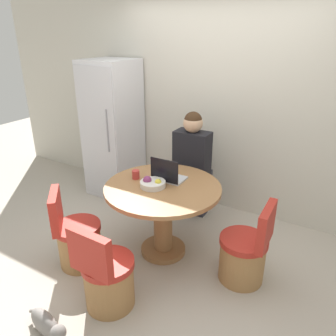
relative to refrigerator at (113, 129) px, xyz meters
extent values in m
plane|color=#B2A899|center=(1.36, -1.05, -0.90)|extent=(12.00, 12.00, 0.00)
cube|color=beige|center=(1.36, 0.37, 0.40)|extent=(7.00, 0.06, 2.60)
cube|color=silver|center=(0.00, 0.01, 0.00)|extent=(0.61, 0.62, 1.80)
cube|color=silver|center=(0.00, -0.31, 0.00)|extent=(0.59, 0.01, 1.70)
cylinder|color=gray|center=(0.18, -0.32, 0.09)|extent=(0.02, 0.02, 0.54)
cylinder|color=olive|center=(1.31, -0.89, -0.88)|extent=(0.46, 0.46, 0.05)
cylinder|color=olive|center=(1.31, -0.89, -0.52)|extent=(0.19, 0.19, 0.67)
cylinder|color=olive|center=(1.31, -0.89, -0.16)|extent=(1.13, 1.13, 0.04)
cylinder|color=#9E7042|center=(1.29, -1.71, -0.71)|extent=(0.41, 0.41, 0.38)
cylinder|color=#AD281E|center=(1.29, -1.71, -0.49)|extent=(0.43, 0.43, 0.06)
cube|color=#AD281E|center=(1.29, -1.89, -0.29)|extent=(0.39, 0.08, 0.36)
cylinder|color=#9E7042|center=(2.14, -0.87, -0.71)|extent=(0.41, 0.41, 0.38)
cylinder|color=#AD281E|center=(2.14, -0.87, -0.49)|extent=(0.43, 0.43, 0.06)
cube|color=#AD281E|center=(2.31, -0.86, -0.29)|extent=(0.08, 0.39, 0.36)
cylinder|color=#9E7042|center=(0.71, -1.45, -0.71)|extent=(0.41, 0.41, 0.38)
cylinder|color=#AD281E|center=(0.71, -1.45, -0.49)|extent=(0.43, 0.43, 0.06)
cube|color=#AD281E|center=(0.58, -1.57, -0.29)|extent=(0.32, 0.33, 0.36)
cube|color=#2D2D38|center=(1.26, 0.00, -0.68)|extent=(0.28, 0.16, 0.44)
cube|color=#2D2D38|center=(1.26, -0.06, -0.39)|extent=(0.32, 0.36, 0.14)
cube|color=black|center=(1.26, -0.14, -0.06)|extent=(0.40, 0.22, 0.52)
sphere|color=tan|center=(1.26, -0.14, 0.29)|extent=(0.22, 0.22, 0.22)
sphere|color=#382314|center=(1.26, -0.14, 0.32)|extent=(0.20, 0.20, 0.20)
cube|color=#B7B7BC|center=(1.29, -0.71, -0.14)|extent=(0.30, 0.22, 0.02)
cube|color=black|center=(1.29, -0.82, -0.01)|extent=(0.30, 0.01, 0.23)
cylinder|color=beige|center=(1.24, -0.95, -0.12)|extent=(0.24, 0.24, 0.05)
sphere|color=gold|center=(1.29, -0.94, -0.09)|extent=(0.06, 0.06, 0.06)
sphere|color=#7A2D5B|center=(1.18, -0.96, -0.08)|extent=(0.08, 0.08, 0.08)
cylinder|color=#B2332D|center=(0.99, -0.87, -0.10)|extent=(0.08, 0.08, 0.09)
ellipsoid|color=gray|center=(1.05, -2.19, -0.81)|extent=(0.34, 0.18, 0.19)
sphere|color=gray|center=(1.23, -2.22, -0.78)|extent=(0.12, 0.12, 0.12)
cylinder|color=gray|center=(0.90, -2.17, -0.79)|extent=(0.14, 0.05, 0.11)
camera|label=1|loc=(2.77, -3.30, 1.24)|focal=35.00mm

